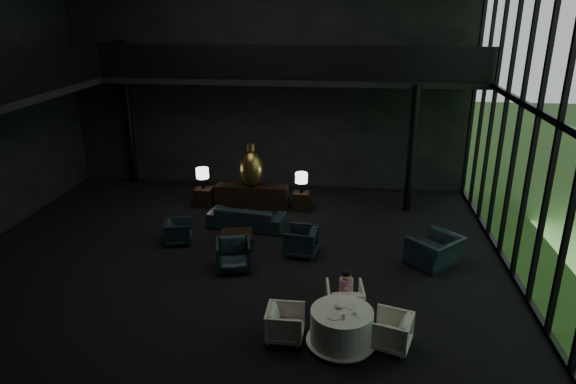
# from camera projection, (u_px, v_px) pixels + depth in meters

# --- Properties ---
(floor) EXTENTS (14.00, 12.00, 0.02)m
(floor) POSITION_uv_depth(u_px,v_px,m) (234.00, 259.00, 13.31)
(floor) COLOR black
(floor) RESTS_ON ground
(wall_back) EXTENTS (14.00, 0.04, 8.00)m
(wall_back) POSITION_uv_depth(u_px,v_px,m) (267.00, 74.00, 17.55)
(wall_back) COLOR black
(wall_back) RESTS_ON ground
(wall_front) EXTENTS (14.00, 0.04, 8.00)m
(wall_front) POSITION_uv_depth(u_px,v_px,m) (118.00, 193.00, 6.34)
(wall_front) COLOR black
(wall_front) RESTS_ON ground
(curtain_wall) EXTENTS (0.20, 12.00, 8.00)m
(curtain_wall) POSITION_uv_depth(u_px,v_px,m) (539.00, 112.00, 11.19)
(curtain_wall) COLOR black
(curtain_wall) RESTS_ON ground
(mezzanine_back) EXTENTS (12.00, 2.00, 0.25)m
(mezzanine_back) POSITION_uv_depth(u_px,v_px,m) (293.00, 78.00, 16.51)
(mezzanine_back) COLOR black
(mezzanine_back) RESTS_ON wall_back
(railing_left) EXTENTS (0.06, 12.00, 1.00)m
(railing_left) POSITION_uv_depth(u_px,v_px,m) (22.00, 76.00, 12.29)
(railing_left) COLOR black
(railing_left) RESTS_ON mezzanine_left
(railing_back) EXTENTS (12.00, 0.06, 1.00)m
(railing_back) POSITION_uv_depth(u_px,v_px,m) (289.00, 62.00, 15.37)
(railing_back) COLOR black
(railing_back) RESTS_ON mezzanine_back
(column_nw) EXTENTS (0.24, 0.24, 4.00)m
(column_nw) POSITION_uv_depth(u_px,v_px,m) (130.00, 129.00, 18.50)
(column_nw) COLOR black
(column_nw) RESTS_ON floor
(column_ne) EXTENTS (0.24, 0.24, 4.00)m
(column_ne) POSITION_uv_depth(u_px,v_px,m) (411.00, 150.00, 15.84)
(column_ne) COLOR black
(column_ne) RESTS_ON floor
(console) EXTENTS (2.34, 0.53, 0.74)m
(console) POSITION_uv_depth(u_px,v_px,m) (252.00, 196.00, 16.64)
(console) COLOR black
(console) RESTS_ON floor
(bronze_urn) EXTENTS (0.75, 0.75, 1.40)m
(bronze_urn) POSITION_uv_depth(u_px,v_px,m) (251.00, 168.00, 16.28)
(bronze_urn) COLOR #A98638
(bronze_urn) RESTS_ON console
(side_table_left) EXTENTS (0.55, 0.55, 0.61)m
(side_table_left) POSITION_uv_depth(u_px,v_px,m) (204.00, 197.00, 16.79)
(side_table_left) COLOR black
(side_table_left) RESTS_ON floor
(table_lamp_left) EXTENTS (0.41, 0.41, 0.68)m
(table_lamp_left) POSITION_uv_depth(u_px,v_px,m) (202.00, 174.00, 16.51)
(table_lamp_left) COLOR black
(table_lamp_left) RESTS_ON side_table_left
(side_table_right) EXTENTS (0.52, 0.52, 0.58)m
(side_table_right) POSITION_uv_depth(u_px,v_px,m) (301.00, 201.00, 16.50)
(side_table_right) COLOR black
(side_table_right) RESTS_ON floor
(table_lamp_right) EXTENTS (0.39, 0.39, 0.66)m
(table_lamp_right) POSITION_uv_depth(u_px,v_px,m) (301.00, 179.00, 16.21)
(table_lamp_right) COLOR black
(table_lamp_right) RESTS_ON side_table_right
(sofa) EXTENTS (2.49, 1.04, 0.95)m
(sofa) POSITION_uv_depth(u_px,v_px,m) (247.00, 212.00, 15.08)
(sofa) COLOR #14272A
(sofa) RESTS_ON floor
(lounge_armchair_west) EXTENTS (0.73, 0.76, 0.66)m
(lounge_armchair_west) POSITION_uv_depth(u_px,v_px,m) (178.00, 232.00, 14.13)
(lounge_armchair_west) COLOR black
(lounge_armchair_west) RESTS_ON floor
(lounge_armchair_east) EXTENTS (0.91, 0.96, 0.88)m
(lounge_armchair_east) POSITION_uv_depth(u_px,v_px,m) (301.00, 239.00, 13.42)
(lounge_armchair_east) COLOR black
(lounge_armchair_east) RESTS_ON floor
(lounge_armchair_south) EXTENTS (1.07, 1.03, 0.93)m
(lounge_armchair_south) POSITION_uv_depth(u_px,v_px,m) (233.00, 252.00, 12.65)
(lounge_armchair_south) COLOR #18333C
(lounge_armchair_south) RESTS_ON floor
(window_armchair) EXTENTS (1.55, 1.56, 1.17)m
(window_armchair) POSITION_uv_depth(u_px,v_px,m) (435.00, 244.00, 12.82)
(window_armchair) COLOR #293C47
(window_armchair) RESTS_ON floor
(coffee_table) EXTENTS (0.98, 0.98, 0.38)m
(coffee_table) POSITION_uv_depth(u_px,v_px,m) (237.00, 240.00, 13.97)
(coffee_table) COLOR black
(coffee_table) RESTS_ON floor
(dining_table) EXTENTS (1.36, 1.36, 0.75)m
(dining_table) POSITION_uv_depth(u_px,v_px,m) (341.00, 330.00, 9.85)
(dining_table) COLOR white
(dining_table) RESTS_ON floor
(dining_chair_north) EXTENTS (0.84, 0.80, 0.79)m
(dining_chair_north) POSITION_uv_depth(u_px,v_px,m) (345.00, 299.00, 10.78)
(dining_chair_north) COLOR beige
(dining_chair_north) RESTS_ON floor
(dining_chair_east) EXTENTS (0.84, 0.87, 0.73)m
(dining_chair_east) POSITION_uv_depth(u_px,v_px,m) (391.00, 330.00, 9.78)
(dining_chair_east) COLOR white
(dining_chair_east) RESTS_ON floor
(dining_chair_west) EXTENTS (0.64, 0.68, 0.70)m
(dining_chair_west) POSITION_uv_depth(u_px,v_px,m) (285.00, 323.00, 10.02)
(dining_chair_west) COLOR beige
(dining_chair_west) RESTS_ON floor
(child) EXTENTS (0.29, 0.29, 0.63)m
(child) POSITION_uv_depth(u_px,v_px,m) (346.00, 284.00, 10.64)
(child) COLOR pink
(child) RESTS_ON dining_chair_north
(plate_a) EXTENTS (0.33, 0.33, 0.02)m
(plate_a) POSITION_uv_depth(u_px,v_px,m) (334.00, 316.00, 9.52)
(plate_a) COLOR white
(plate_a) RESTS_ON dining_table
(plate_b) EXTENTS (0.30, 0.30, 0.02)m
(plate_b) POSITION_uv_depth(u_px,v_px,m) (351.00, 306.00, 9.85)
(plate_b) COLOR white
(plate_b) RESTS_ON dining_table
(saucer) EXTENTS (0.16, 0.16, 0.01)m
(saucer) POSITION_uv_depth(u_px,v_px,m) (358.00, 316.00, 9.52)
(saucer) COLOR white
(saucer) RESTS_ON dining_table
(coffee_cup) EXTENTS (0.10, 0.10, 0.06)m
(coffee_cup) POSITION_uv_depth(u_px,v_px,m) (355.00, 312.00, 9.58)
(coffee_cup) COLOR white
(coffee_cup) RESTS_ON saucer
(cereal_bowl) EXTENTS (0.18, 0.18, 0.09)m
(cereal_bowl) POSITION_uv_depth(u_px,v_px,m) (339.00, 306.00, 9.80)
(cereal_bowl) COLOR white
(cereal_bowl) RESTS_ON dining_table
(cream_pot) EXTENTS (0.07, 0.07, 0.07)m
(cream_pot) POSITION_uv_depth(u_px,v_px,m) (343.00, 317.00, 9.44)
(cream_pot) COLOR #99999E
(cream_pot) RESTS_ON dining_table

